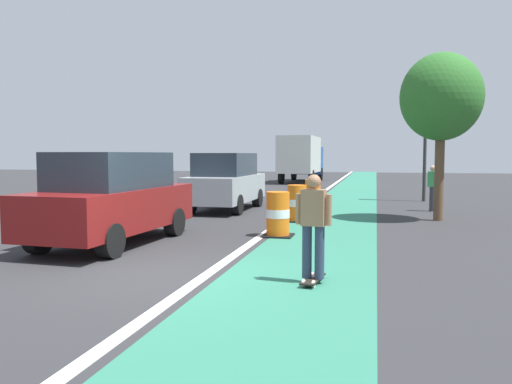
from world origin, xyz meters
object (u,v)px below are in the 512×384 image
traffic_barrel_back (313,195)px  traffic_light_corner (426,118)px  delivery_truck_down_block (302,156)px  pedestrian_crossing (433,187)px  skateboarder_on_lane (313,225)px  parked_suv_nearest (113,198)px  traffic_barrel_mid (297,204)px  parked_suv_second (226,181)px  street_tree_sidewalk (441,98)px  traffic_barrel_front (278,215)px

traffic_barrel_back → traffic_light_corner: 6.73m
delivery_truck_down_block → pedestrian_crossing: (7.15, -17.63, -0.98)m
traffic_light_corner → pedestrian_crossing: (-0.07, -3.93, -2.64)m
skateboarder_on_lane → traffic_light_corner: 15.38m
delivery_truck_down_block → parked_suv_nearest: bearing=-91.0°
delivery_truck_down_block → traffic_light_corner: bearing=-62.2°
traffic_barrel_mid → traffic_barrel_back: (0.06, 3.41, 0.00)m
parked_suv_second → delivery_truck_down_block: 18.86m
skateboarder_on_lane → delivery_truck_down_block: 28.92m
parked_suv_nearest → traffic_barrel_mid: parked_suv_nearest is taller
parked_suv_nearest → delivery_truck_down_block: bearing=89.0°
parked_suv_second → street_tree_sidewalk: street_tree_sidewalk is taller
traffic_barrel_front → delivery_truck_down_block: size_ratio=0.14×
traffic_barrel_front → pedestrian_crossing: bearing=57.4°
parked_suv_nearest → pedestrian_crossing: size_ratio=2.91×
skateboarder_on_lane → pedestrian_crossing: 11.32m
traffic_barrel_back → traffic_light_corner: traffic_light_corner is taller
parked_suv_second → traffic_barrel_mid: 3.97m
traffic_barrel_mid → pedestrian_crossing: bearing=42.1°
parked_suv_nearest → traffic_barrel_back: 8.83m
traffic_barrel_front → delivery_truck_down_block: 24.47m
traffic_barrel_back → traffic_light_corner: (4.22, 4.32, 2.97)m
skateboarder_on_lane → parked_suv_second: (-4.32, 9.73, 0.12)m
street_tree_sidewalk → parked_suv_nearest: bearing=-141.9°
skateboarder_on_lane → traffic_barrel_front: bearing=107.7°
parked_suv_second → traffic_barrel_front: bearing=-61.5°
parked_suv_second → traffic_barrel_mid: (2.97, -2.58, -0.50)m
parked_suv_second → traffic_barrel_back: bearing=15.3°
traffic_barrel_back → street_tree_sidewalk: (4.06, -2.20, 3.14)m
pedestrian_crossing → delivery_truck_down_block: bearing=112.1°
parked_suv_nearest → traffic_barrel_mid: bearing=54.0°
traffic_barrel_front → traffic_barrel_back: 6.25m
traffic_light_corner → delivery_truck_down_block: bearing=117.8°
street_tree_sidewalk → traffic_light_corner: bearing=88.6°
traffic_barrel_front → traffic_barrel_mid: bearing=89.3°
traffic_barrel_front → pedestrian_crossing: 7.88m
traffic_barrel_mid → pedestrian_crossing: size_ratio=0.68×
traffic_light_corner → street_tree_sidewalk: (-0.16, -6.52, 0.17)m
traffic_barrel_front → street_tree_sidewalk: 6.59m
traffic_light_corner → parked_suv_nearest: bearing=-121.8°
traffic_barrel_back → street_tree_sidewalk: 5.58m
street_tree_sidewalk → skateboarder_on_lane: bearing=-108.3°
traffic_barrel_back → pedestrian_crossing: size_ratio=0.68×
parked_suv_second → traffic_light_corner: traffic_light_corner is taller
traffic_barrel_mid → delivery_truck_down_block: size_ratio=0.14×
traffic_barrel_front → parked_suv_second: bearing=118.5°
skateboarder_on_lane → street_tree_sidewalk: (2.77, 8.36, 2.76)m
parked_suv_nearest → delivery_truck_down_block: 26.14m
parked_suv_nearest → street_tree_sidewalk: size_ratio=0.94×
traffic_barrel_mid → street_tree_sidewalk: bearing=16.3°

